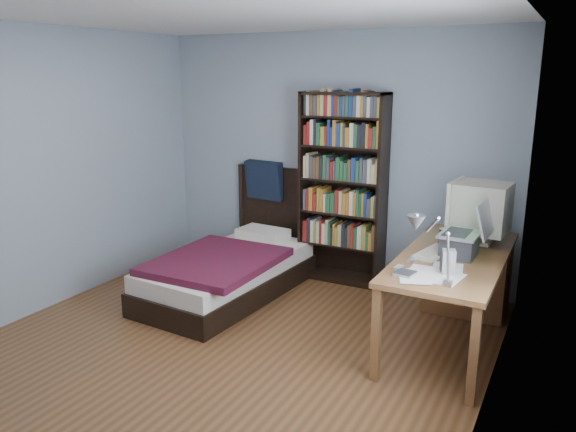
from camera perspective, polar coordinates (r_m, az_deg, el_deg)
The scene contains 14 objects.
room at distance 4.00m, azimuth -7.37°, elevation 2.17°, with size 4.20×4.24×2.50m.
desk at distance 5.07m, azimuth 17.39°, elevation -5.53°, with size 0.75×1.75×0.73m.
crt_monitor at distance 4.84m, azimuth 18.83°, elevation 0.76°, with size 0.47×0.43×0.51m.
laptop at distance 4.45m, azimuth 17.27°, elevation -2.47°, with size 0.36×0.37×0.44m.
desk_lamp at distance 3.43m, azimuth 13.44°, elevation -1.42°, with size 0.21×0.47×0.56m.
keyboard at distance 4.47m, azimuth 14.61°, elevation -3.65°, with size 0.16×0.41×0.03m, color beige.
speaker at distance 4.05m, azimuth 15.98°, elevation -4.53°, with size 0.09×0.09×0.18m, color gray.
soda_can at distance 4.77m, azimuth 15.46°, elevation -1.99°, with size 0.07×0.07×0.12m, color black.
mouse at distance 4.79m, azimuth 16.91°, elevation -2.55°, with size 0.06×0.11×0.04m, color silver.
phone_silver at distance 4.30m, azimuth 12.59°, elevation -4.27°, with size 0.06×0.11×0.02m, color silver.
phone_grey at distance 4.10m, azimuth 11.16°, elevation -5.15°, with size 0.04×0.09×0.02m, color gray.
external_drive at distance 3.97m, azimuth 11.82°, elevation -5.79°, with size 0.13×0.13×0.03m, color gray.
bookshelf at distance 5.65m, azimuth 5.55°, elevation 2.77°, with size 0.86×0.30×1.92m.
bed at distance 5.52m, azimuth -5.59°, elevation -5.06°, with size 1.05×2.03×1.16m.
Camera 1 is at (2.29, -3.20, 2.09)m, focal length 35.00 mm.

